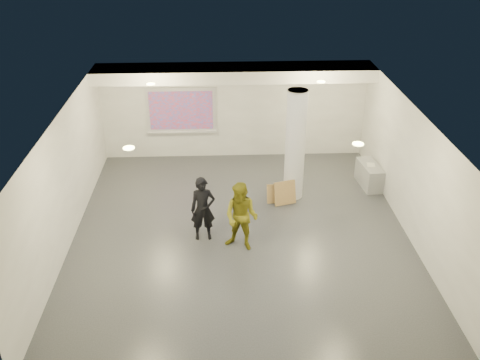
{
  "coord_description": "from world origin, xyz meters",
  "views": [
    {
      "loc": [
        -0.5,
        -10.85,
        7.14
      ],
      "look_at": [
        0.0,
        0.4,
        1.25
      ],
      "focal_mm": 40.0,
      "sensor_mm": 36.0,
      "label": 1
    }
  ],
  "objects_px": {
    "credenza": "(369,175)",
    "woman": "(203,209)",
    "projection_screen": "(181,111)",
    "man": "(241,217)",
    "column": "(295,145)"
  },
  "relations": [
    {
      "from": "column",
      "to": "projection_screen",
      "type": "xyz_separation_m",
      "value": [
        -3.1,
        2.65,
        0.03
      ]
    },
    {
      "from": "projection_screen",
      "to": "man",
      "type": "height_order",
      "value": "projection_screen"
    },
    {
      "from": "projection_screen",
      "to": "man",
      "type": "bearing_deg",
      "value": -72.52
    },
    {
      "from": "woman",
      "to": "column",
      "type": "bearing_deg",
      "value": 34.74
    },
    {
      "from": "credenza",
      "to": "man",
      "type": "height_order",
      "value": "man"
    },
    {
      "from": "credenza",
      "to": "woman",
      "type": "relative_size",
      "value": 0.7
    },
    {
      "from": "credenza",
      "to": "man",
      "type": "relative_size",
      "value": 0.67
    },
    {
      "from": "column",
      "to": "woman",
      "type": "relative_size",
      "value": 1.9
    },
    {
      "from": "woman",
      "to": "man",
      "type": "distance_m",
      "value": 0.98
    },
    {
      "from": "credenza",
      "to": "projection_screen",
      "type": "bearing_deg",
      "value": 152.19
    },
    {
      "from": "column",
      "to": "man",
      "type": "bearing_deg",
      "value": -122.35
    },
    {
      "from": "projection_screen",
      "to": "woman",
      "type": "distance_m",
      "value": 4.71
    },
    {
      "from": "man",
      "to": "column",
      "type": "bearing_deg",
      "value": 81.82
    },
    {
      "from": "column",
      "to": "projection_screen",
      "type": "distance_m",
      "value": 4.08
    },
    {
      "from": "column",
      "to": "man",
      "type": "distance_m",
      "value": 2.91
    }
  ]
}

